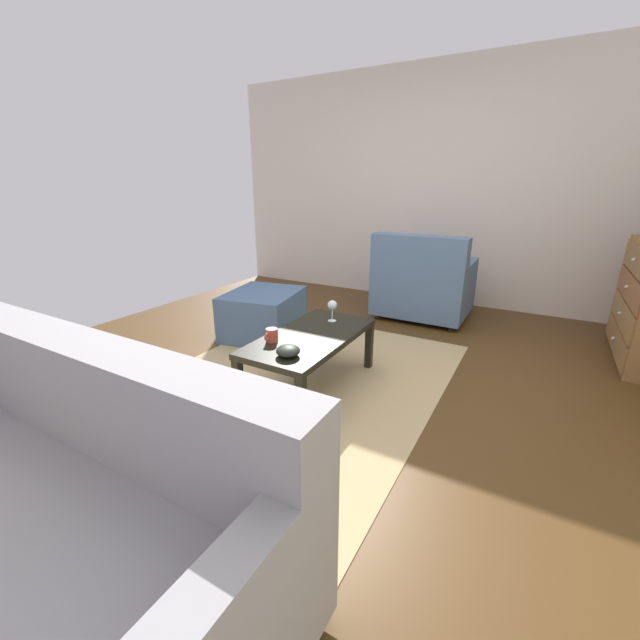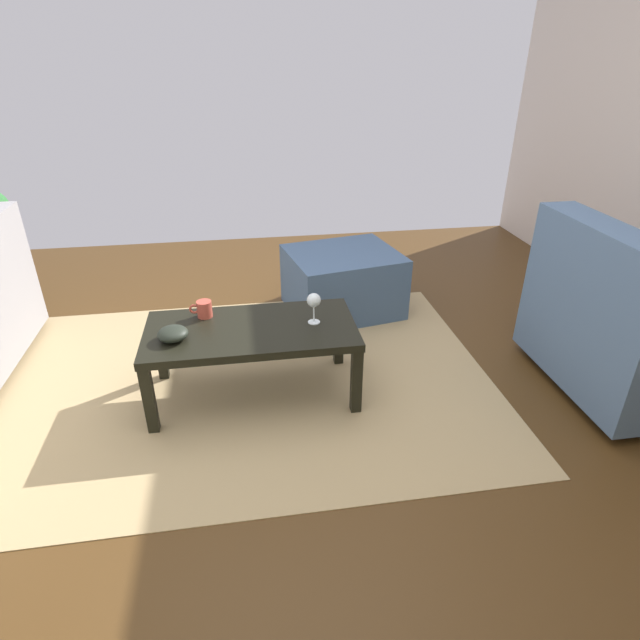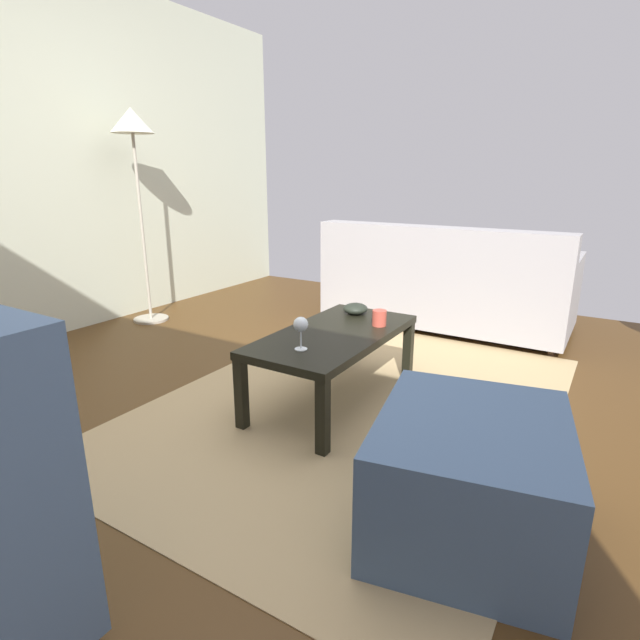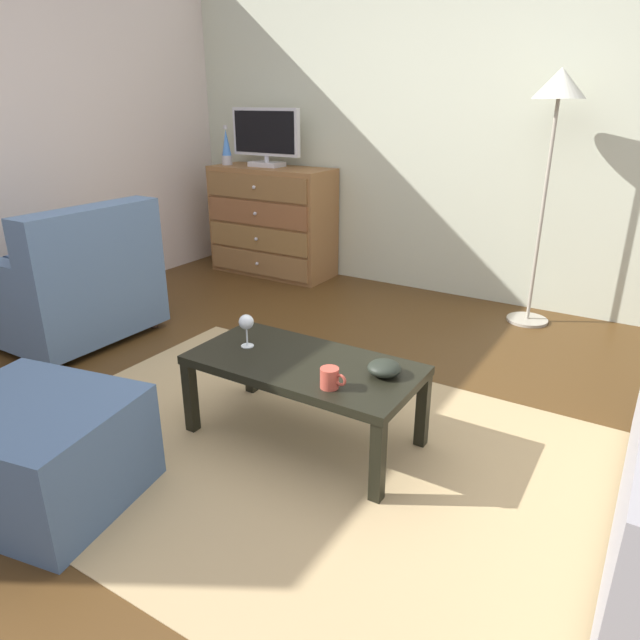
% 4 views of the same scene
% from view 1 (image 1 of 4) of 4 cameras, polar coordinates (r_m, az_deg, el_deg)
% --- Properties ---
extents(ground_plane, '(5.47, 5.18, 0.05)m').
position_cam_1_polar(ground_plane, '(2.90, 1.75, -8.99)').
color(ground_plane, '#4A3015').
extents(wall_plain_left, '(0.12, 5.18, 2.58)m').
position_cam_1_polar(wall_plain_left, '(4.91, 16.41, 17.77)').
color(wall_plain_left, beige).
rests_on(wall_plain_left, ground_plane).
extents(area_rug, '(2.60, 1.90, 0.01)m').
position_cam_1_polar(area_rug, '(2.83, -3.80, -9.17)').
color(area_rug, tan).
rests_on(area_rug, ground_plane).
extents(coffee_table, '(1.03, 0.51, 0.39)m').
position_cam_1_polar(coffee_table, '(2.65, -1.36, -3.07)').
color(coffee_table, black).
rests_on(coffee_table, ground_plane).
extents(wine_glass, '(0.07, 0.07, 0.16)m').
position_cam_1_polar(wine_glass, '(2.85, 1.79, 2.06)').
color(wine_glass, silver).
rests_on(wine_glass, coffee_table).
extents(mug, '(0.11, 0.08, 0.08)m').
position_cam_1_polar(mug, '(2.52, -7.00, -2.18)').
color(mug, '#B94737').
rests_on(mug, coffee_table).
extents(bowl_decorative, '(0.14, 0.14, 0.06)m').
position_cam_1_polar(bowl_decorative, '(2.31, -4.64, -4.46)').
color(bowl_decorative, black).
rests_on(bowl_decorative, coffee_table).
extents(couch_large, '(0.85, 1.85, 0.81)m').
position_cam_1_polar(couch_large, '(1.73, -35.25, -21.08)').
color(couch_large, '#332319').
rests_on(couch_large, ground_plane).
extents(armchair, '(0.80, 0.91, 0.88)m').
position_cam_1_polar(armchair, '(4.24, 14.59, 4.97)').
color(armchair, '#332319').
rests_on(armchair, ground_plane).
extents(ottoman, '(0.80, 0.72, 0.41)m').
position_cam_1_polar(ottoman, '(3.67, -8.15, 0.88)').
color(ottoman, '#445D7E').
rests_on(ottoman, ground_plane).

